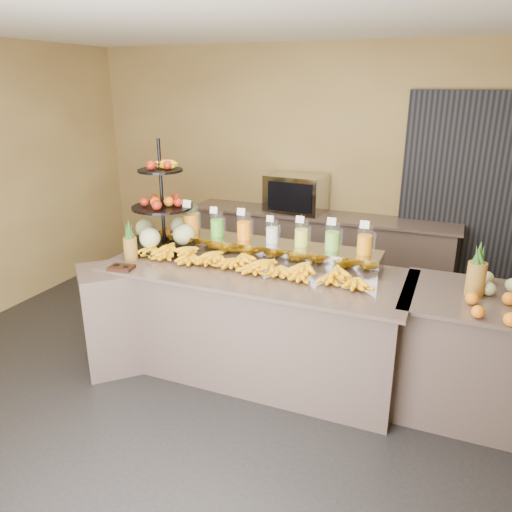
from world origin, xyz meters
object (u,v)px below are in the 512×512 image
Objects in this scene: right_fruit_pile at (499,296)px; oven_warmer at (296,193)px; fruit_stand at (168,222)px; banana_heap at (245,260)px; pitcher_tray at (272,251)px; condiment_caddy at (122,268)px.

oven_warmer is (-2.09, 1.99, 0.14)m from right_fruit_pile.
oven_warmer is at bearing 65.63° from fruit_stand.
banana_heap is 1.87m from right_fruit_pile.
pitcher_tray is at bearing 68.69° from banana_heap.
condiment_caddy is at bearing -172.22° from right_fruit_pile.
right_fruit_pile reaches higher than pitcher_tray.
pitcher_tray is 1.25m from condiment_caddy.
condiment_caddy is 2.81m from right_fruit_pile.
oven_warmer reaches higher than right_fruit_pile.
pitcher_tray is 0.99m from fruit_stand.
fruit_stand is 5.20× the size of condiment_caddy.
right_fruit_pile is at bearing -39.75° from oven_warmer.
fruit_stand reaches higher than pitcher_tray.
condiment_caddy is (-0.92, -0.40, -0.06)m from banana_heap.
banana_heap is at bearing -19.14° from fruit_stand.
fruit_stand reaches higher than right_fruit_pile.
pitcher_tray is 1.78m from right_fruit_pile.
pitcher_tray is at bearing 169.56° from right_fruit_pile.
fruit_stand is 0.66m from condiment_caddy.
oven_warmer is at bearing 136.36° from right_fruit_pile.
right_fruit_pile is 0.71× the size of oven_warmer.
fruit_stand reaches higher than oven_warmer.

